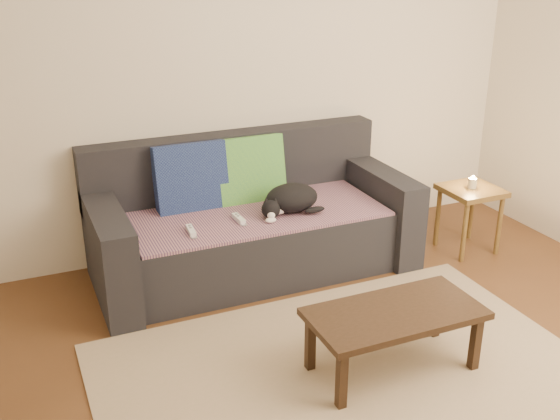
{
  "coord_description": "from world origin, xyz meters",
  "views": [
    {
      "loc": [
        -1.43,
        -2.21,
        2.05
      ],
      "look_at": [
        0.05,
        1.2,
        0.55
      ],
      "focal_mm": 42.0,
      "sensor_mm": 36.0,
      "label": 1
    }
  ],
  "objects": [
    {
      "name": "ground",
      "position": [
        0.0,
        0.0,
        0.0
      ],
      "size": [
        4.5,
        4.5,
        0.0
      ],
      "primitive_type": "plane",
      "color": "brown",
      "rests_on": "ground"
    },
    {
      "name": "back_wall",
      "position": [
        0.0,
        2.0,
        1.3
      ],
      "size": [
        4.5,
        0.04,
        2.6
      ],
      "primitive_type": "cube",
      "color": "beige",
      "rests_on": "ground"
    },
    {
      "name": "sofa",
      "position": [
        0.0,
        1.57,
        0.31
      ],
      "size": [
        2.1,
        0.94,
        0.87
      ],
      "color": "#232328",
      "rests_on": "ground"
    },
    {
      "name": "throw_blanket",
      "position": [
        0.0,
        1.48,
        0.43
      ],
      "size": [
        1.66,
        0.74,
        0.02
      ],
      "primitive_type": "cube",
      "color": "#3F284C",
      "rests_on": "sofa"
    },
    {
      "name": "cushion_navy",
      "position": [
        -0.35,
        1.74,
        0.63
      ],
      "size": [
        0.48,
        0.21,
        0.49
      ],
      "primitive_type": "cube",
      "rotation": [
        -0.19,
        0.0,
        0.0
      ],
      "color": "#121B4F",
      "rests_on": "throw_blanket"
    },
    {
      "name": "cushion_green",
      "position": [
        0.06,
        1.74,
        0.63
      ],
      "size": [
        0.47,
        0.21,
        0.49
      ],
      "primitive_type": "cube",
      "rotation": [
        -0.21,
        0.0,
        0.0
      ],
      "color": "#0C514C",
      "rests_on": "throw_blanket"
    },
    {
      "name": "cat",
      "position": [
        0.21,
        1.4,
        0.53
      ],
      "size": [
        0.45,
        0.34,
        0.18
      ],
      "rotation": [
        0.0,
        0.0,
        -0.25
      ],
      "color": "black",
      "rests_on": "throw_blanket"
    },
    {
      "name": "wii_remote_a",
      "position": [
        -0.48,
        1.32,
        0.46
      ],
      "size": [
        0.05,
        0.15,
        0.03
      ],
      "primitive_type": "cube",
      "rotation": [
        0.0,
        0.0,
        1.49
      ],
      "color": "white",
      "rests_on": "throw_blanket"
    },
    {
      "name": "wii_remote_b",
      "position": [
        -0.15,
        1.38,
        0.46
      ],
      "size": [
        0.04,
        0.15,
        0.03
      ],
      "primitive_type": "cube",
      "rotation": [
        0.0,
        0.0,
        1.61
      ],
      "color": "white",
      "rests_on": "throw_blanket"
    },
    {
      "name": "side_table",
      "position": [
        1.53,
        1.22,
        0.39
      ],
      "size": [
        0.38,
        0.38,
        0.47
      ],
      "color": "brown",
      "rests_on": "ground"
    },
    {
      "name": "candle",
      "position": [
        1.53,
        1.22,
        0.51
      ],
      "size": [
        0.06,
        0.06,
        0.09
      ],
      "color": "beige",
      "rests_on": "side_table"
    },
    {
      "name": "rug",
      "position": [
        0.0,
        0.15,
        0.01
      ],
      "size": [
        2.5,
        1.8,
        0.01
      ],
      "primitive_type": "cube",
      "color": "tan",
      "rests_on": "ground"
    },
    {
      "name": "coffee_table",
      "position": [
        0.24,
        0.18,
        0.31
      ],
      "size": [
        0.88,
        0.44,
        0.35
      ],
      "color": "black",
      "rests_on": "rug"
    }
  ]
}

